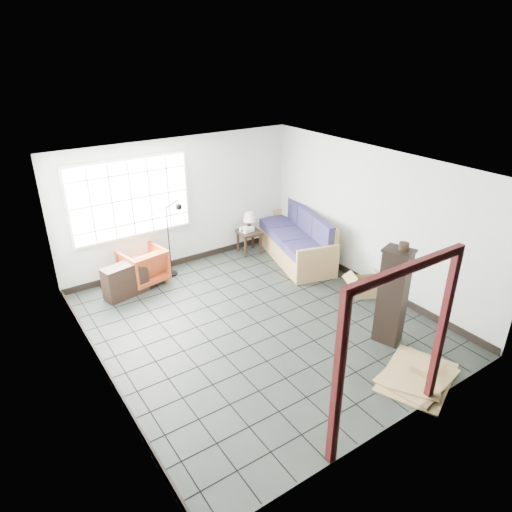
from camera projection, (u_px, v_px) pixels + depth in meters
ground at (258, 323)px, 7.55m from camera, size 5.50×5.50×0.00m
room_shell at (257, 228)px, 6.85m from camera, size 5.02×5.52×2.61m
window_panel at (131, 199)px, 8.38m from camera, size 2.32×0.08×1.52m
doorway_trim at (398, 332)px, 4.93m from camera, size 1.80×0.08×2.20m
futon_sofa at (297, 241)px, 9.70m from camera, size 1.46×2.49×1.04m
armchair at (143, 264)px, 8.67m from camera, size 0.86×0.82×0.76m
side_table at (249, 235)px, 9.88m from camera, size 0.50×0.50×0.51m
table_lamp at (249, 218)px, 9.81m from camera, size 0.31×0.31×0.39m
projector at (247, 229)px, 9.82m from camera, size 0.29×0.24×0.09m
floor_lamp at (174, 236)px, 8.78m from camera, size 0.41×0.30×1.54m
console_shelf at (125, 280)px, 8.25m from camera, size 0.84×0.47×0.62m
tall_shelf at (393, 296)px, 6.79m from camera, size 0.44×0.50×1.55m
pot at (404, 246)px, 6.43m from camera, size 0.17×0.17×0.11m
open_box at (364, 287)px, 8.34m from camera, size 0.84×0.64×0.43m
cardboard_pile at (418, 375)px, 6.31m from camera, size 1.43×1.25×0.18m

